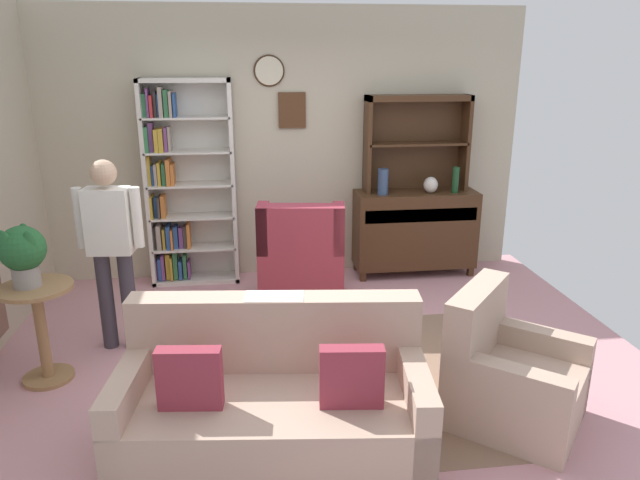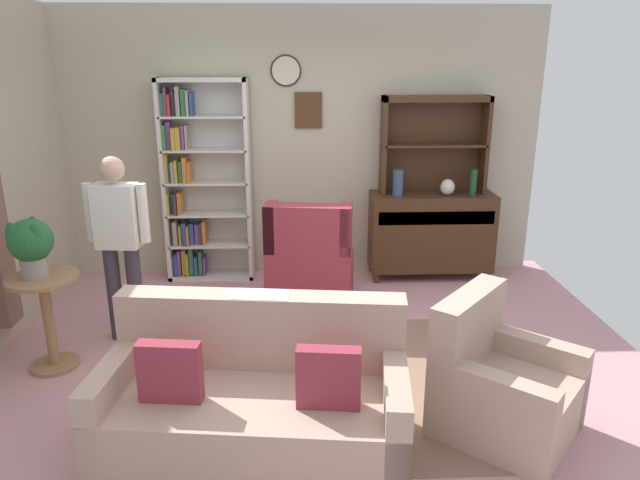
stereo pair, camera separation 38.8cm
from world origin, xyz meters
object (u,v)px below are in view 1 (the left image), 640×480
(vase_tall, at_px, (383,182))
(couch_floral, at_px, (274,405))
(plant_stand, at_px, (40,323))
(person_reading, at_px, (111,242))
(sideboard, at_px, (415,229))
(armchair_floral, at_px, (510,379))
(sideboard_hutch, at_px, (417,130))
(wingback_chair, at_px, (302,269))
(potted_plant_large, at_px, (22,252))
(bookshelf, at_px, (183,186))
(vase_round, at_px, (431,185))
(bottle_wine, at_px, (456,180))

(vase_tall, distance_m, couch_floral, 3.17)
(plant_stand, height_order, person_reading, person_reading)
(sideboard, height_order, armchair_floral, sideboard)
(sideboard_hutch, distance_m, vase_tall, 0.66)
(wingback_chair, height_order, potted_plant_large, potted_plant_large)
(bookshelf, distance_m, potted_plant_large, 2.13)
(vase_tall, relative_size, vase_round, 1.60)
(couch_floral, xyz_separation_m, plant_stand, (-1.63, 1.04, 0.15))
(sideboard_hutch, distance_m, vase_round, 0.60)
(bookshelf, relative_size, armchair_floral, 1.94)
(vase_tall, height_order, plant_stand, vase_tall)
(bookshelf, relative_size, sideboard_hutch, 1.91)
(wingback_chair, bearing_deg, armchair_floral, -59.75)
(couch_floral, bearing_deg, potted_plant_large, 148.25)
(vase_round, relative_size, plant_stand, 0.23)
(sideboard, distance_m, sideboard_hutch, 1.06)
(sideboard_hutch, xyz_separation_m, armchair_floral, (-0.15, -2.86, -1.27))
(sideboard_hutch, bearing_deg, potted_plant_large, -150.02)
(bookshelf, distance_m, sideboard, 2.50)
(wingback_chair, bearing_deg, plant_stand, -151.74)
(vase_round, distance_m, bottle_wine, 0.27)
(bottle_wine, xyz_separation_m, potted_plant_large, (-3.76, -1.75, -0.05))
(bookshelf, height_order, vase_round, bookshelf)
(bookshelf, bearing_deg, couch_floral, -75.72)
(bookshelf, xyz_separation_m, armchair_floral, (2.30, -2.83, -0.75))
(sideboard, height_order, plant_stand, sideboard)
(armchair_floral, bearing_deg, plant_stand, 163.98)
(armchair_floral, distance_m, person_reading, 3.12)
(bookshelf, height_order, person_reading, bookshelf)
(wingback_chair, bearing_deg, couch_floral, -100.25)
(vase_tall, relative_size, bottle_wine, 0.99)
(sideboard, distance_m, couch_floral, 3.34)
(sideboard_hutch, relative_size, armchair_floral, 1.02)
(vase_tall, distance_m, armchair_floral, 2.78)
(bottle_wine, bearing_deg, potted_plant_large, -155.09)
(couch_floral, xyz_separation_m, wingback_chair, (0.38, 2.12, 0.07))
(sideboard_hutch, xyz_separation_m, person_reading, (-2.88, -1.47, -0.65))
(vase_round, bearing_deg, bookshelf, 176.68)
(bottle_wine, relative_size, person_reading, 0.18)
(sideboard_hutch, bearing_deg, bottle_wine, -26.96)
(sideboard, distance_m, vase_tall, 0.68)
(couch_floral, bearing_deg, bookshelf, 104.28)
(potted_plant_large, bearing_deg, plant_stand, 3.12)
(sideboard_hutch, bearing_deg, armchair_floral, -92.93)
(wingback_chair, bearing_deg, bottle_wine, 21.25)
(bookshelf, height_order, couch_floral, bookshelf)
(bottle_wine, height_order, person_reading, person_reading)
(potted_plant_large, relative_size, person_reading, 0.28)
(bookshelf, height_order, sideboard_hutch, bookshelf)
(bookshelf, height_order, wingback_chair, bookshelf)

